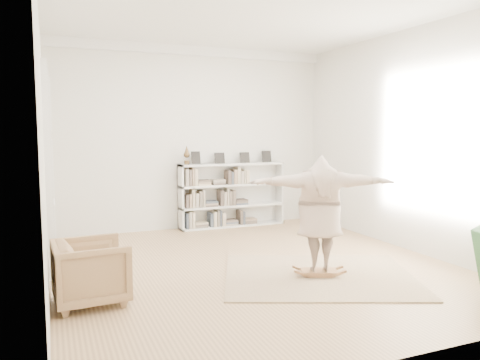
# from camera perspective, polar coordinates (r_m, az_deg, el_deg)

# --- Properties ---
(floor) EXTENTS (6.00, 6.00, 0.00)m
(floor) POSITION_cam_1_polar(r_m,az_deg,el_deg) (6.88, 1.76, -10.48)
(floor) COLOR #93704B
(floor) RESTS_ON ground
(room_shell) EXTENTS (6.00, 6.00, 6.00)m
(room_shell) POSITION_cam_1_polar(r_m,az_deg,el_deg) (9.49, -5.69, 15.42)
(room_shell) COLOR silver
(room_shell) RESTS_ON floor
(doors) EXTENTS (0.09, 1.78, 2.92)m
(doors) POSITION_cam_1_polar(r_m,az_deg,el_deg) (7.35, -22.29, 1.24)
(doors) COLOR white
(doors) RESTS_ON floor
(bookshelf) EXTENTS (2.20, 0.35, 1.64)m
(bookshelf) POSITION_cam_1_polar(r_m,az_deg,el_deg) (9.58, -1.03, -1.91)
(bookshelf) COLOR silver
(bookshelf) RESTS_ON floor
(armchair) EXTENTS (0.85, 0.83, 0.73)m
(armchair) POSITION_cam_1_polar(r_m,az_deg,el_deg) (5.65, -17.68, -10.59)
(armchair) COLOR #A88159
(armchair) RESTS_ON floor
(rug) EXTENTS (3.07, 2.80, 0.02)m
(rug) POSITION_cam_1_polar(r_m,az_deg,el_deg) (6.52, 9.59, -11.42)
(rug) COLOR tan
(rug) RESTS_ON floor
(rocker_board) EXTENTS (0.55, 0.45, 0.10)m
(rocker_board) POSITION_cam_1_polar(r_m,az_deg,el_deg) (6.50, 9.60, -10.95)
(rocker_board) COLOR #95653B
(rocker_board) RESTS_ON rug
(person) EXTENTS (1.96, 1.20, 1.55)m
(person) POSITION_cam_1_polar(r_m,az_deg,el_deg) (6.31, 9.73, -3.73)
(person) COLOR tan
(person) RESTS_ON rocker_board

